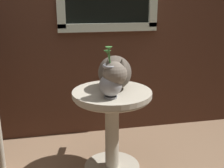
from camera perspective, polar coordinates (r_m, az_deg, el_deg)
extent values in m
cube|color=beige|center=(2.47, -0.72, 11.31)|extent=(0.86, 0.03, 0.07)
cylinder|color=#B2A893|center=(2.19, 0.00, -16.39)|extent=(0.41, 0.41, 0.03)
cylinder|color=#B2A893|center=(2.04, 0.00, -9.64)|extent=(0.10, 0.10, 0.55)
cylinder|color=#B2A893|center=(1.93, 0.00, -1.92)|extent=(0.54, 0.54, 0.03)
torus|color=#B2A893|center=(1.94, 0.00, -2.68)|extent=(0.52, 0.52, 0.02)
cylinder|color=#B2A893|center=(2.25, -21.65, -10.64)|extent=(0.04, 0.04, 0.44)
ellipsoid|color=brown|center=(1.95, 0.56, 2.33)|extent=(0.28, 0.33, 0.23)
sphere|color=#76695D|center=(1.76, 0.59, 2.07)|extent=(0.15, 0.15, 0.15)
cone|color=brown|center=(1.74, -0.80, 4.29)|extent=(0.05, 0.05, 0.05)
cone|color=brown|center=(1.75, 2.00, 4.28)|extent=(0.05, 0.05, 0.05)
cylinder|color=brown|center=(2.16, 0.53, 1.93)|extent=(0.10, 0.26, 0.05)
cylinder|color=#99999E|center=(1.80, -0.28, -2.57)|extent=(0.09, 0.09, 0.01)
ellipsoid|color=#99999E|center=(1.77, -0.28, -0.19)|extent=(0.14, 0.14, 0.14)
cylinder|color=#99999E|center=(1.75, -0.28, 2.59)|extent=(0.08, 0.08, 0.07)
torus|color=#99999E|center=(1.74, -0.28, 3.67)|extent=(0.10, 0.10, 0.02)
cylinder|color=#387533|center=(1.72, -0.46, 5.42)|extent=(0.02, 0.02, 0.11)
cone|color=#387533|center=(1.70, -0.65, 7.21)|extent=(0.04, 0.04, 0.02)
cylinder|color=#387533|center=(1.73, -0.61, 5.06)|extent=(0.03, 0.01, 0.09)
cone|color=#387533|center=(1.72, -0.94, 6.47)|extent=(0.04, 0.04, 0.02)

